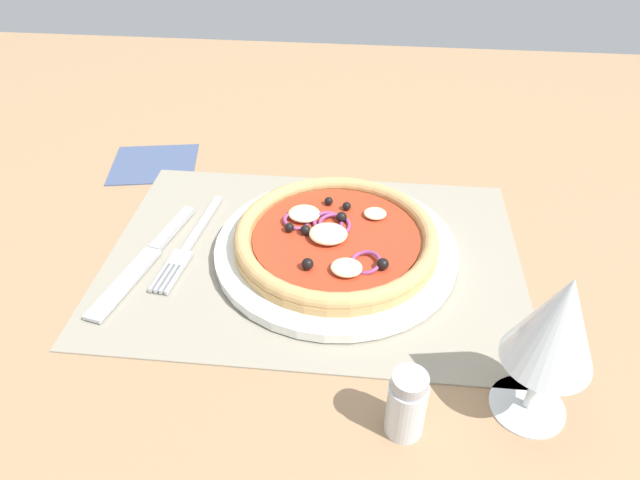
{
  "coord_description": "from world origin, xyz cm",
  "views": [
    {
      "loc": [
        -5.74,
        48.85,
        41.44
      ],
      "look_at": [
        -0.75,
        0.0,
        2.54
      ],
      "focal_mm": 31.68,
      "sensor_mm": 36.0,
      "label": 1
    }
  ],
  "objects_px": {
    "napkin": "(154,163)",
    "pepper_shaker": "(407,405)",
    "wine_glass": "(557,326)",
    "pizza": "(336,237)",
    "fork": "(188,246)",
    "knife": "(145,259)",
    "plate": "(336,248)"
  },
  "relations": [
    {
      "from": "napkin",
      "to": "pepper_shaker",
      "type": "bearing_deg",
      "value": 131.49
    },
    {
      "from": "knife",
      "to": "napkin",
      "type": "bearing_deg",
      "value": -150.71
    },
    {
      "from": "fork",
      "to": "napkin",
      "type": "distance_m",
      "value": 0.21
    },
    {
      "from": "pizza",
      "to": "knife",
      "type": "relative_size",
      "value": 1.15
    },
    {
      "from": "pizza",
      "to": "pepper_shaker",
      "type": "relative_size",
      "value": 3.41
    },
    {
      "from": "knife",
      "to": "wine_glass",
      "type": "height_order",
      "value": "wine_glass"
    },
    {
      "from": "napkin",
      "to": "pepper_shaker",
      "type": "distance_m",
      "value": 0.52
    },
    {
      "from": "fork",
      "to": "napkin",
      "type": "relative_size",
      "value": 1.55
    },
    {
      "from": "fork",
      "to": "knife",
      "type": "relative_size",
      "value": 0.91
    },
    {
      "from": "plate",
      "to": "napkin",
      "type": "bearing_deg",
      "value": -32.47
    },
    {
      "from": "pizza",
      "to": "pepper_shaker",
      "type": "bearing_deg",
      "value": 108.71
    },
    {
      "from": "fork",
      "to": "pizza",
      "type": "bearing_deg",
      "value": 99.49
    },
    {
      "from": "wine_glass",
      "to": "napkin",
      "type": "xyz_separation_m",
      "value": [
        0.45,
        -0.36,
        -0.1
      ]
    },
    {
      "from": "wine_glass",
      "to": "fork",
      "type": "bearing_deg",
      "value": -27.02
    },
    {
      "from": "fork",
      "to": "wine_glass",
      "type": "height_order",
      "value": "wine_glass"
    },
    {
      "from": "knife",
      "to": "napkin",
      "type": "xyz_separation_m",
      "value": [
        0.06,
        -0.21,
        -0.0
      ]
    },
    {
      "from": "wine_glass",
      "to": "pepper_shaker",
      "type": "height_order",
      "value": "wine_glass"
    },
    {
      "from": "napkin",
      "to": "pepper_shaker",
      "type": "xyz_separation_m",
      "value": [
        -0.35,
        0.39,
        0.03
      ]
    },
    {
      "from": "pizza",
      "to": "knife",
      "type": "distance_m",
      "value": 0.21
    },
    {
      "from": "knife",
      "to": "wine_glass",
      "type": "relative_size",
      "value": 1.33
    },
    {
      "from": "pepper_shaker",
      "to": "wine_glass",
      "type": "bearing_deg",
      "value": -163.34
    },
    {
      "from": "napkin",
      "to": "plate",
      "type": "bearing_deg",
      "value": 147.53
    },
    {
      "from": "pizza",
      "to": "napkin",
      "type": "xyz_separation_m",
      "value": [
        0.27,
        -0.17,
        -0.02
      ]
    },
    {
      "from": "pizza",
      "to": "wine_glass",
      "type": "distance_m",
      "value": 0.27
    },
    {
      "from": "plate",
      "to": "knife",
      "type": "xyz_separation_m",
      "value": [
        0.21,
        0.04,
        -0.0
      ]
    },
    {
      "from": "pepper_shaker",
      "to": "fork",
      "type": "bearing_deg",
      "value": -40.78
    },
    {
      "from": "wine_glass",
      "to": "pizza",
      "type": "bearing_deg",
      "value": -45.98
    },
    {
      "from": "plate",
      "to": "napkin",
      "type": "height_order",
      "value": "plate"
    },
    {
      "from": "fork",
      "to": "wine_glass",
      "type": "distance_m",
      "value": 0.4
    },
    {
      "from": "knife",
      "to": "plate",
      "type": "bearing_deg",
      "value": 112.75
    },
    {
      "from": "fork",
      "to": "pepper_shaker",
      "type": "bearing_deg",
      "value": 56.02
    },
    {
      "from": "fork",
      "to": "napkin",
      "type": "bearing_deg",
      "value": -143.67
    }
  ]
}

